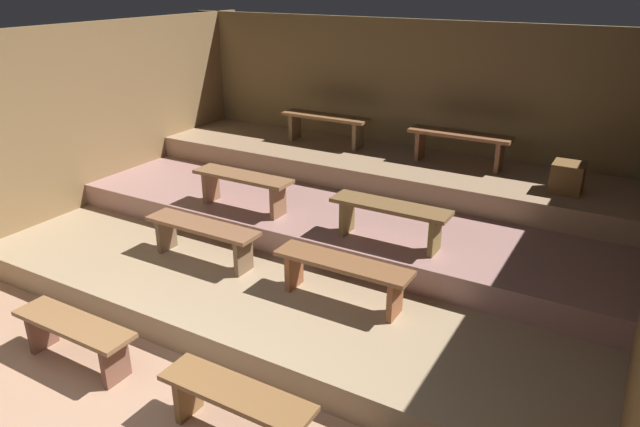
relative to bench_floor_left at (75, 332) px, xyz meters
name	(u,v)px	position (x,y,z in m)	size (l,w,h in m)	color
ground	(293,288)	(0.79, 1.91, -0.33)	(6.76, 6.22, 0.08)	#A67D62
wall_back	(405,114)	(0.79, 4.65, 0.89)	(6.76, 0.06, 2.37)	olive
wall_left	(73,131)	(-2.22, 1.91, 0.89)	(0.06, 6.22, 2.37)	olive
platform_lower	(325,249)	(0.79, 2.56, -0.16)	(5.96, 4.13, 0.26)	tan
platform_middle	(356,205)	(0.79, 3.28, 0.10)	(5.96, 2.70, 0.26)	#A0746C
platform_upper	(381,167)	(0.79, 3.97, 0.36)	(5.96, 1.31, 0.26)	#9D7E5F
bench_floor_left	(75,332)	(0.00, 0.00, 0.00)	(1.10, 0.30, 0.39)	brown
bench_floor_right	(237,402)	(1.58, 0.00, 0.00)	(1.10, 0.30, 0.39)	brown
bench_lower_left	(202,233)	(0.02, 1.50, 0.27)	(1.21, 0.30, 0.39)	brown
bench_lower_right	(342,271)	(1.56, 1.50, 0.27)	(1.21, 0.30, 0.39)	brown
bench_middle_left	(243,183)	(-0.06, 2.28, 0.52)	(1.13, 0.30, 0.39)	brown
bench_middle_right	(390,214)	(1.64, 2.28, 0.52)	(1.13, 0.30, 0.39)	brown
bench_upper_left	(326,122)	(-0.10, 4.14, 0.79)	(1.19, 0.30, 0.39)	brown
bench_upper_right	(459,141)	(1.69, 4.14, 0.79)	(1.19, 0.30, 0.39)	brown
wooden_crate_upper	(567,177)	(2.94, 3.81, 0.65)	(0.31, 0.31, 0.31)	brown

